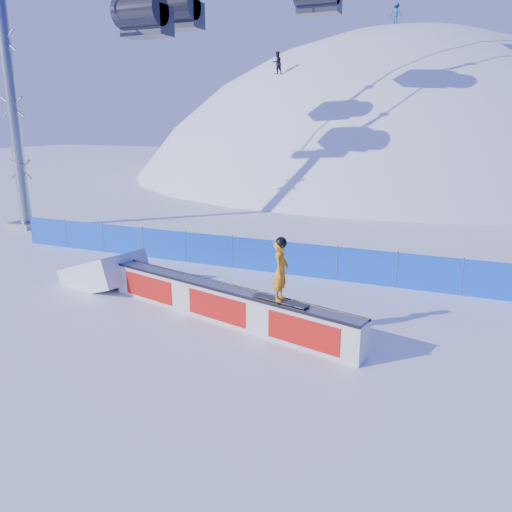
% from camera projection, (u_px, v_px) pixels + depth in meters
% --- Properties ---
extents(ground, '(160.00, 160.00, 0.00)m').
position_uv_depth(ground, '(197.00, 312.00, 14.45)').
color(ground, white).
rests_on(ground, ground).
extents(snow_hill, '(64.00, 64.00, 64.00)m').
position_uv_depth(snow_hill, '(384.00, 334.00, 56.53)').
color(snow_hill, white).
rests_on(snow_hill, ground).
extents(safety_fence, '(22.05, 0.05, 1.30)m').
position_uv_depth(safety_fence, '(257.00, 255.00, 18.29)').
color(safety_fence, blue).
rests_on(safety_fence, ground).
extents(rail_box, '(8.32, 2.64, 1.01)m').
position_uv_depth(rail_box, '(223.00, 304.00, 13.69)').
color(rail_box, silver).
rests_on(rail_box, ground).
extents(snow_ramp, '(3.16, 2.39, 1.76)m').
position_uv_depth(snow_ramp, '(105.00, 284.00, 16.88)').
color(snow_ramp, white).
rests_on(snow_ramp, ground).
extents(snowboarder, '(1.59, 0.66, 1.64)m').
position_uv_depth(snowboarder, '(281.00, 270.00, 12.23)').
color(snowboarder, black).
rests_on(snowboarder, rail_box).
extents(distant_skiers, '(18.39, 10.83, 6.32)m').
position_uv_depth(distant_skiers, '(414.00, 39.00, 37.59)').
color(distant_skiers, black).
rests_on(distant_skiers, ground).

